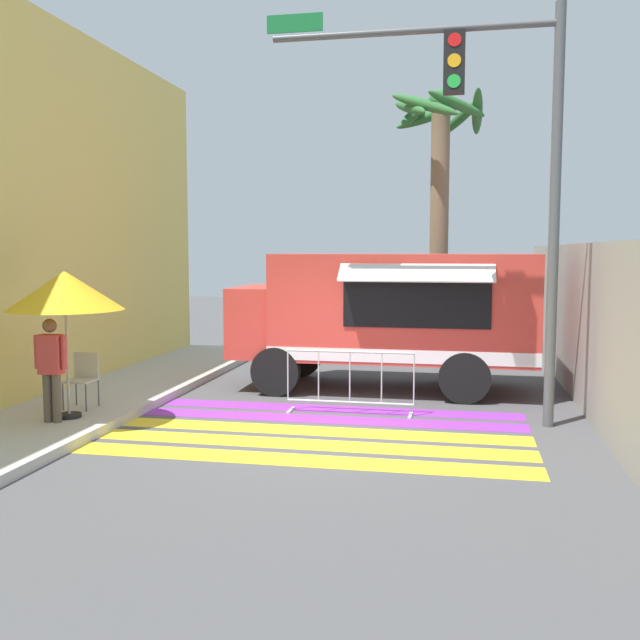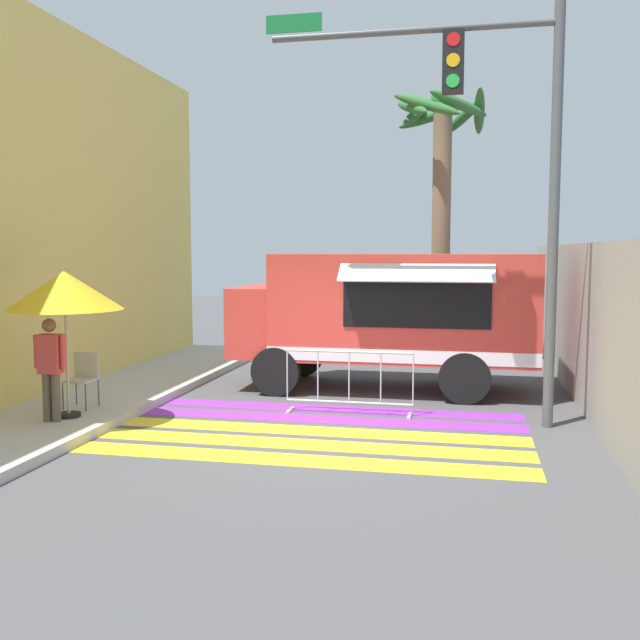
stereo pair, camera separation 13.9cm
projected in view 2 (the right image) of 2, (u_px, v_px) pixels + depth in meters
ground_plane at (313, 431)px, 10.72m from camera, size 60.00×60.00×0.00m
sidewalk_left at (6, 411)px, 11.77m from camera, size 4.40×16.00×0.15m
concrete_wall_right at (583, 324)px, 12.63m from camera, size 0.20×16.00×2.84m
crosswalk_painted at (313, 431)px, 10.73m from camera, size 6.40×3.60×0.01m
food_truck at (382, 310)px, 13.85m from camera, size 5.78×2.75×2.65m
traffic_signal_pole at (496, 140)px, 10.73m from camera, size 4.53×0.29×6.40m
patio_umbrella at (65, 291)px, 10.83m from camera, size 1.75×1.75×2.26m
folding_chair at (83, 374)px, 11.70m from camera, size 0.43×0.43×0.89m
vendor_person at (50, 364)px, 10.65m from camera, size 0.53×0.21×1.56m
barricade_front at (349, 382)px, 11.82m from camera, size 2.14×0.44×1.06m
palm_tree at (441, 183)px, 16.46m from camera, size 2.23×2.44×6.40m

